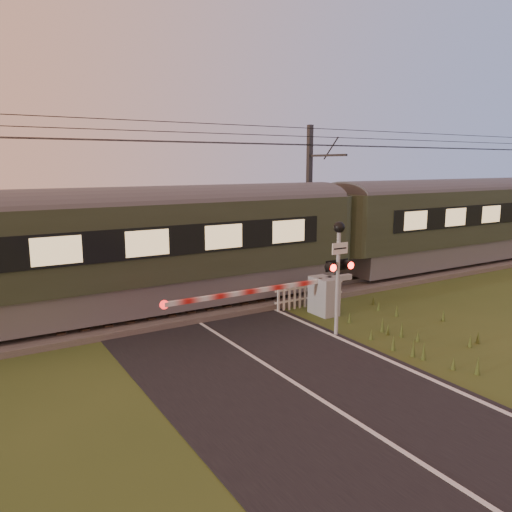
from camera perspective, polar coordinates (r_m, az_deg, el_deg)
ground at (r=11.57m, az=4.03°, el=-14.12°), size 160.00×160.00×0.00m
road at (r=11.41m, az=4.80°, el=-14.46°), size 6.00×140.00×0.03m
track_bed at (r=16.94m, az=-8.82°, el=-5.92°), size 140.00×3.40×0.39m
overhead_wires at (r=16.28m, az=-9.40°, el=13.56°), size 120.00×0.62×0.62m
train at (r=19.85m, az=8.73°, el=2.77°), size 40.87×2.82×3.80m
boom_gate at (r=16.14m, az=7.05°, el=-4.44°), size 6.66×0.94×1.25m
crossing_signal at (r=14.03m, az=9.39°, el=-0.22°), size 0.83×0.35×3.26m
picket_fence at (r=17.19m, az=6.22°, el=-4.26°), size 2.85×0.07×0.90m
catenary_mast at (r=21.80m, az=6.19°, el=6.60°), size 0.20×2.45×6.44m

